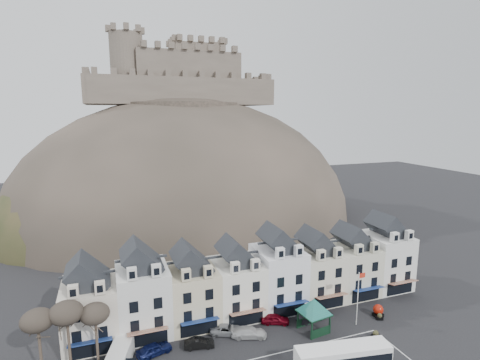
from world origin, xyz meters
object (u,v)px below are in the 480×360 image
bus (343,357)px  bus_shelter (314,306)px  red_buoy (378,310)px  car_navy (154,349)px  flagpole (358,295)px  car_charcoal (311,316)px  car_black (199,343)px  car_silver (227,330)px  car_maroon (275,319)px  white_van (120,356)px  car_white (249,332)px

bus → bus_shelter: (1.06, 8.28, 1.95)m
red_buoy → car_navy: 32.50m
red_buoy → flagpole: flagpole is taller
flagpole → car_navy: 28.51m
car_navy → car_charcoal: size_ratio=0.99×
bus → flagpole: (7.73, 7.56, 2.80)m
red_buoy → car_black: red_buoy is taller
bus → flagpole: size_ratio=1.44×
bus → car_black: bearing=155.3°
flagpole → car_silver: bearing=167.4°
car_maroon → red_buoy: bearing=-79.5°
white_van → car_white: white_van is taller
red_buoy → flagpole: 5.69m
car_charcoal → car_black: bearing=83.5°
red_buoy → bus: bearing=-145.4°
bus_shelter → car_maroon: bearing=132.0°
bus_shelter → car_navy: size_ratio=1.67×
white_van → car_maroon: bearing=21.4°
bus → car_charcoal: bus is taller
red_buoy → flagpole: (-4.33, -0.75, 3.61)m
bus → car_navy: 22.95m
bus_shelter → car_charcoal: (1.00, 2.35, -2.97)m
white_van → car_maroon: size_ratio=1.38×
car_maroon → car_charcoal: car_charcoal is taller
car_silver → car_charcoal: bearing=-70.3°
car_white → car_charcoal: size_ratio=1.07×
car_navy → car_white: bearing=-109.6°
flagpole → car_white: bearing=171.2°
white_van → car_charcoal: size_ratio=1.24×
car_white → car_charcoal: car_charcoal is taller
white_van → car_navy: (4.06, 0.57, -0.42)m
white_van → car_silver: size_ratio=1.23×
car_navy → car_maroon: size_ratio=1.10×
bus_shelter → white_van: bearing=167.9°
car_silver → bus_shelter: bearing=-81.9°
bus → white_van: size_ratio=2.06×
bus → car_black: 17.83m
red_buoy → car_charcoal: red_buoy is taller
car_black → car_white: car_white is taller
flagpole → car_black: size_ratio=2.06×
car_charcoal → car_navy: bearing=81.4°
bus → white_van: 26.38m
white_van → car_charcoal: 26.49m
white_van → car_white: size_ratio=1.16×
bus_shelter → car_white: bus_shelter is taller
white_van → car_silver: (13.96, 1.66, -0.54)m
flagpole → car_maroon: flagpole is taller
bus → car_silver: bus is taller
red_buoy → white_van: (-36.48, 1.66, 0.24)m
bus → car_charcoal: 10.87m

